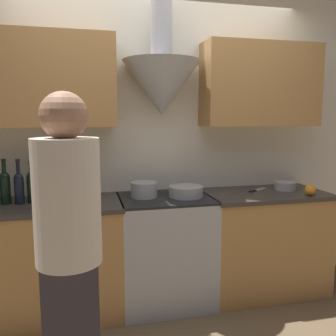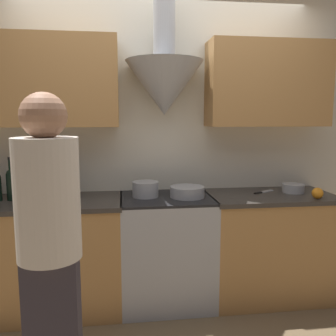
# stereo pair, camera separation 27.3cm
# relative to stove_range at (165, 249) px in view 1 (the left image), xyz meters

# --- Properties ---
(ground_plane) EXTENTS (12.00, 12.00, 0.00)m
(ground_plane) POSITION_rel_stove_range_xyz_m (0.00, -0.33, -0.45)
(ground_plane) COLOR brown
(wall_back) EXTENTS (8.40, 0.63, 2.60)m
(wall_back) POSITION_rel_stove_range_xyz_m (-0.03, 0.26, 1.02)
(wall_back) COLOR silver
(wall_back) RESTS_ON ground_plane
(counter_left) EXTENTS (1.22, 0.62, 0.89)m
(counter_left) POSITION_rel_stove_range_xyz_m (-0.97, -0.00, -0.00)
(counter_left) COLOR #B27F47
(counter_left) RESTS_ON ground_plane
(counter_right) EXTENTS (1.04, 0.62, 0.89)m
(counter_right) POSITION_rel_stove_range_xyz_m (0.88, -0.00, -0.00)
(counter_right) COLOR #B27F47
(counter_right) RESTS_ON ground_plane
(stove_range) EXTENTS (0.74, 0.60, 0.89)m
(stove_range) POSITION_rel_stove_range_xyz_m (0.00, 0.00, 0.00)
(stove_range) COLOR #A8AAAF
(stove_range) RESTS_ON ground_plane
(wine_bottle_3) EXTENTS (0.07, 0.07, 0.34)m
(wine_bottle_3) POSITION_rel_stove_range_xyz_m (-1.20, 0.05, 0.58)
(wine_bottle_3) COLOR black
(wine_bottle_3) RESTS_ON counter_left
(wine_bottle_4) EXTENTS (0.07, 0.07, 0.33)m
(wine_bottle_4) POSITION_rel_stove_range_xyz_m (-1.10, 0.02, 0.57)
(wine_bottle_4) COLOR black
(wine_bottle_4) RESTS_ON counter_left
(wine_bottle_5) EXTENTS (0.07, 0.07, 0.32)m
(wine_bottle_5) POSITION_rel_stove_range_xyz_m (-1.01, 0.05, 0.57)
(wine_bottle_5) COLOR black
(wine_bottle_5) RESTS_ON counter_left
(wine_bottle_6) EXTENTS (0.07, 0.07, 0.34)m
(wine_bottle_6) POSITION_rel_stove_range_xyz_m (-0.93, 0.05, 0.58)
(wine_bottle_6) COLOR black
(wine_bottle_6) RESTS_ON counter_left
(wine_bottle_7) EXTENTS (0.08, 0.08, 0.35)m
(wine_bottle_7) POSITION_rel_stove_range_xyz_m (-0.85, 0.02, 0.58)
(wine_bottle_7) COLOR black
(wine_bottle_7) RESTS_ON counter_left
(wine_bottle_8) EXTENTS (0.07, 0.07, 0.31)m
(wine_bottle_8) POSITION_rel_stove_range_xyz_m (-0.75, 0.03, 0.56)
(wine_bottle_8) COLOR black
(wine_bottle_8) RESTS_ON counter_left
(stock_pot) EXTENTS (0.21, 0.21, 0.12)m
(stock_pot) POSITION_rel_stove_range_xyz_m (-0.17, 0.03, 0.50)
(stock_pot) COLOR #A8AAAF
(stock_pot) RESTS_ON stove_range
(mixing_bowl) EXTENTS (0.28, 0.28, 0.09)m
(mixing_bowl) POSITION_rel_stove_range_xyz_m (0.17, -0.03, 0.48)
(mixing_bowl) COLOR #A8AAAF
(mixing_bowl) RESTS_ON stove_range
(orange_fruit) EXTENTS (0.09, 0.09, 0.09)m
(orange_fruit) POSITION_rel_stove_range_xyz_m (1.17, -0.22, 0.48)
(orange_fruit) COLOR orange
(orange_fruit) RESTS_ON counter_right
(saucepan) EXTENTS (0.18, 0.18, 0.07)m
(saucepan) POSITION_rel_stove_range_xyz_m (1.10, 0.04, 0.48)
(saucepan) COLOR #A8AAAF
(saucepan) RESTS_ON counter_right
(chefs_knife) EXTENTS (0.22, 0.14, 0.01)m
(chefs_knife) POSITION_rel_stove_range_xyz_m (0.85, 0.07, 0.44)
(chefs_knife) COLOR silver
(chefs_knife) RESTS_ON counter_right
(person_foreground_left) EXTENTS (0.31, 0.31, 1.64)m
(person_foreground_left) POSITION_rel_stove_range_xyz_m (-0.71, -1.07, 0.47)
(person_foreground_left) COLOR #38333D
(person_foreground_left) RESTS_ON ground_plane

